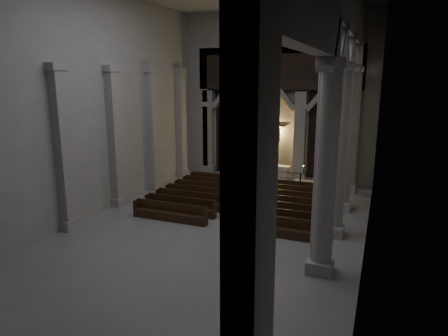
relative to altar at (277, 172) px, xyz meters
name	(u,v)px	position (x,y,z in m)	size (l,w,h in m)	color
room	(214,72)	(-0.38, -10.88, 6.99)	(24.00, 24.10, 12.00)	gray
sanctuary_wall	(277,88)	(-0.38, 0.66, 6.01)	(14.00, 0.77, 12.00)	#A6A39B
right_arcade	(343,66)	(5.12, -9.55, 7.22)	(1.00, 24.00, 12.00)	#A6A39B
left_pilasters	(136,135)	(-7.13, -7.38, 3.30)	(0.60, 13.00, 8.03)	#A6A39B
sanctuary_step	(271,179)	(-0.38, -0.28, -0.54)	(8.50, 2.60, 0.15)	#A6A39B
altar	(277,172)	(0.00, 0.00, 0.00)	(1.79, 0.72, 0.91)	#BEB6A6
altar_rail	(268,174)	(-0.38, -1.08, 0.00)	(4.69, 0.09, 0.92)	black
candle_stand_left	(221,176)	(-3.68, -2.03, -0.18)	(0.27, 0.27, 1.58)	#B37E37
candle_stand_right	(303,181)	(2.15, -1.45, -0.19)	(0.26, 0.26, 1.53)	#B37E37
pews	(240,202)	(-0.38, -7.09, -0.30)	(9.63, 7.34, 0.94)	black
worshipper	(265,183)	(0.06, -3.62, 0.05)	(0.48, 0.32, 1.32)	black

